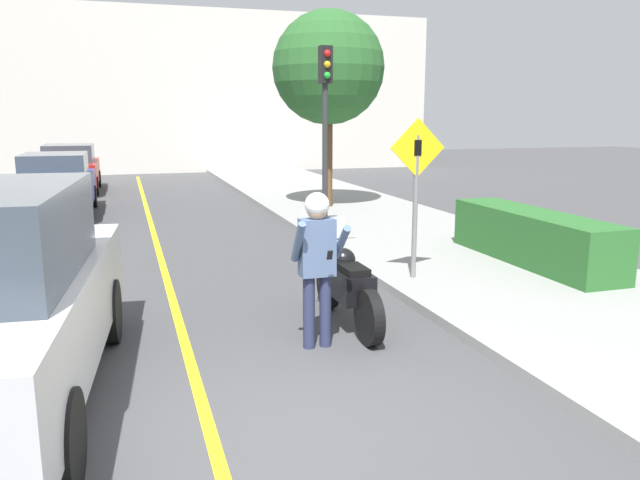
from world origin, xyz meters
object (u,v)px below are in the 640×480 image
person_biker (317,253)px  crossing_sign (416,183)px  traffic_light (325,106)px  parked_car_red (70,168)px  motorcycle (347,286)px  street_tree (329,68)px  parked_car_blue (57,184)px

person_biker → crossing_sign: crossing_sign is taller
traffic_light → parked_car_red: size_ratio=0.94×
person_biker → traffic_light: traffic_light is taller
motorcycle → person_biker: 1.09m
motorcycle → street_tree: 10.44m
crossing_sign → parked_car_blue: (-6.07, 9.40, -0.79)m
street_tree → parked_car_blue: size_ratio=1.28×
street_tree → traffic_light: bearing=-109.1°
motorcycle → crossing_sign: 2.48m
motorcycle → traffic_light: (1.48, 5.47, 2.35)m
crossing_sign → parked_car_blue: 11.21m
motorcycle → street_tree: size_ratio=0.42×
crossing_sign → parked_car_blue: bearing=122.9°
motorcycle → traffic_light: bearing=74.9°
traffic_light → street_tree: 4.34m
crossing_sign → parked_car_blue: crossing_sign is taller
motorcycle → person_biker: bearing=-132.2°
parked_car_blue → parked_car_red: 5.46m
crossing_sign → street_tree: street_tree is taller
motorcycle → person_biker: person_biker is taller
traffic_light → parked_car_blue: traffic_light is taller
crossing_sign → parked_car_red: bearing=112.3°
street_tree → parked_car_blue: bearing=169.0°
person_biker → traffic_light: size_ratio=0.46×
crossing_sign → traffic_light: traffic_light is taller
crossing_sign → traffic_light: 4.20m
motorcycle → parked_car_blue: (-4.41, 10.85, 0.34)m
street_tree → motorcycle: bearing=-106.8°
parked_car_blue → person_biker: bearing=-71.7°
motorcycle → parked_car_red: size_ratio=0.53×
crossing_sign → parked_car_red: size_ratio=0.60×
parked_car_blue → crossing_sign: bearing=-57.1°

